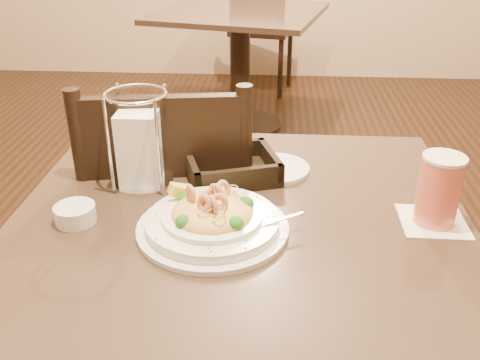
# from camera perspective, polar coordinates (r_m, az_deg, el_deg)

# --- Properties ---
(main_table) EXTENTS (0.90, 0.90, 0.72)m
(main_table) POSITION_cam_1_polar(r_m,az_deg,el_deg) (1.17, -0.07, -13.97)
(main_table) COLOR black
(main_table) RESTS_ON ground
(background_table) EXTENTS (1.09, 1.09, 0.72)m
(background_table) POSITION_cam_1_polar(r_m,az_deg,el_deg) (3.30, 0.01, 13.75)
(background_table) COLOR black
(background_table) RESTS_ON ground
(dining_chair_near) EXTENTS (0.48, 0.48, 0.93)m
(dining_chair_near) POSITION_cam_1_polar(r_m,az_deg,el_deg) (1.45, -7.18, -5.19)
(dining_chair_near) COLOR black
(dining_chair_near) RESTS_ON ground
(dining_chair_far) EXTENTS (0.49, 0.49, 0.93)m
(dining_chair_far) POSITION_cam_1_polar(r_m,az_deg,el_deg) (4.03, 2.25, 16.26)
(dining_chair_far) COLOR black
(dining_chair_far) RESTS_ON ground
(pasta_bowl) EXTENTS (0.31, 0.29, 0.09)m
(pasta_bowl) POSITION_cam_1_polar(r_m,az_deg,el_deg) (1.00, -2.97, -4.10)
(pasta_bowl) COLOR white
(pasta_bowl) RESTS_ON main_table
(drink_glass) EXTENTS (0.12, 0.12, 0.14)m
(drink_glass) POSITION_cam_1_polar(r_m,az_deg,el_deg) (1.07, 20.44, -1.08)
(drink_glass) COLOR white
(drink_glass) RESTS_ON main_table
(bread_basket) EXTENTS (0.23, 0.21, 0.05)m
(bread_basket) POSITION_cam_1_polar(r_m,az_deg,el_deg) (1.19, -0.89, 1.17)
(bread_basket) COLOR black
(bread_basket) RESTS_ON main_table
(napkin_caddy) EXTENTS (0.13, 0.13, 0.21)m
(napkin_caddy) POSITION_cam_1_polar(r_m,az_deg,el_deg) (1.16, -10.62, 3.64)
(napkin_caddy) COLOR silver
(napkin_caddy) RESTS_ON main_table
(side_plate) EXTENTS (0.16, 0.16, 0.01)m
(side_plate) POSITION_cam_1_polar(r_m,az_deg,el_deg) (1.23, 3.73, 1.23)
(side_plate) COLOR white
(side_plate) RESTS_ON main_table
(butter_ramekin) EXTENTS (0.10, 0.10, 0.03)m
(butter_ramekin) POSITION_cam_1_polar(r_m,az_deg,el_deg) (1.07, -17.18, -3.48)
(butter_ramekin) COLOR white
(butter_ramekin) RESTS_ON main_table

